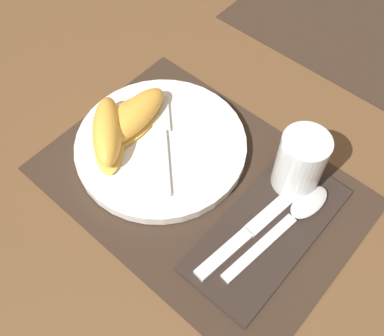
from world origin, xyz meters
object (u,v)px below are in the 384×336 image
(plate, at_px, (161,145))
(citrus_wedge_2, at_px, (108,132))
(juice_glass, at_px, (299,165))
(citrus_wedge_1, at_px, (122,123))
(knife, at_px, (257,225))
(fork, at_px, (162,135))
(spoon, at_px, (296,214))
(citrus_wedge_0, at_px, (133,117))

(plate, distance_m, citrus_wedge_2, 0.08)
(juice_glass, bearing_deg, citrus_wedge_1, -157.09)
(citrus_wedge_2, bearing_deg, plate, 38.83)
(plate, distance_m, knife, 0.18)
(fork, bearing_deg, spoon, 7.35)
(juice_glass, relative_size, citrus_wedge_2, 0.78)
(knife, xyz_separation_m, spoon, (0.03, 0.05, 0.00))
(juice_glass, height_order, fork, juice_glass)
(fork, xyz_separation_m, citrus_wedge_0, (-0.05, -0.01, 0.01))
(knife, bearing_deg, citrus_wedge_0, 178.05)
(plate, bearing_deg, fork, 122.52)
(juice_glass, relative_size, citrus_wedge_1, 0.92)
(citrus_wedge_1, distance_m, citrus_wedge_2, 0.03)
(spoon, height_order, citrus_wedge_0, citrus_wedge_0)
(juice_glass, relative_size, citrus_wedge_0, 0.70)
(plate, xyz_separation_m, fork, (-0.01, 0.01, 0.01))
(citrus_wedge_2, bearing_deg, knife, 8.89)
(juice_glass, xyz_separation_m, fork, (-0.19, -0.07, -0.02))
(plate, xyz_separation_m, citrus_wedge_2, (-0.06, -0.05, 0.03))
(spoon, relative_size, citrus_wedge_0, 1.40)
(fork, bearing_deg, knife, -5.48)
(spoon, bearing_deg, citrus_wedge_0, -171.82)
(plate, relative_size, juice_glass, 2.60)
(juice_glass, bearing_deg, citrus_wedge_0, -160.65)
(knife, relative_size, citrus_wedge_1, 2.15)
(spoon, bearing_deg, plate, -170.04)
(spoon, relative_size, citrus_wedge_1, 1.85)
(citrus_wedge_0, bearing_deg, plate, 0.96)
(fork, bearing_deg, citrus_wedge_0, -168.03)
(plate, height_order, knife, plate)
(juice_glass, xyz_separation_m, citrus_wedge_0, (-0.23, -0.08, -0.01))
(fork, xyz_separation_m, citrus_wedge_1, (-0.05, -0.03, 0.01))
(juice_glass, height_order, citrus_wedge_1, juice_glass)
(plate, bearing_deg, knife, -2.80)
(plate, xyz_separation_m, citrus_wedge_1, (-0.06, -0.02, 0.02))
(juice_glass, xyz_separation_m, spoon, (0.03, -0.04, -0.03))
(citrus_wedge_1, xyz_separation_m, citrus_wedge_2, (0.00, -0.03, 0.00))
(knife, height_order, citrus_wedge_2, citrus_wedge_2)
(spoon, relative_size, citrus_wedge_2, 1.58)
(plate, relative_size, citrus_wedge_1, 2.40)
(citrus_wedge_0, xyz_separation_m, citrus_wedge_1, (-0.00, -0.02, -0.00))
(knife, xyz_separation_m, citrus_wedge_2, (-0.24, -0.04, 0.03))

